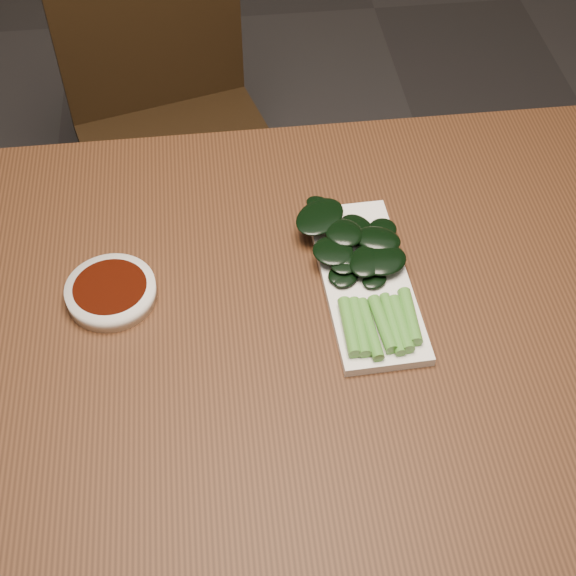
{
  "coord_description": "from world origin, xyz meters",
  "views": [
    {
      "loc": [
        -0.08,
        -0.66,
        1.59
      ],
      "look_at": [
        0.0,
        0.04,
        0.76
      ],
      "focal_mm": 50.0,
      "sensor_mm": 36.0,
      "label": 1
    }
  ],
  "objects_px": {
    "serving_plate": "(366,281)",
    "gai_lan": "(361,266)",
    "table": "(289,349)",
    "chair_far": "(171,117)",
    "sauce_bowl": "(111,292)"
  },
  "relations": [
    {
      "from": "gai_lan",
      "to": "table",
      "type": "bearing_deg",
      "value": -151.85
    },
    {
      "from": "chair_far",
      "to": "gai_lan",
      "type": "xyz_separation_m",
      "value": [
        0.27,
        -0.74,
        0.29
      ]
    },
    {
      "from": "serving_plate",
      "to": "gai_lan",
      "type": "xyz_separation_m",
      "value": [
        -0.01,
        0.01,
        0.02
      ]
    },
    {
      "from": "sauce_bowl",
      "to": "gai_lan",
      "type": "height_order",
      "value": "gai_lan"
    },
    {
      "from": "serving_plate",
      "to": "table",
      "type": "bearing_deg",
      "value": -157.88
    },
    {
      "from": "table",
      "to": "serving_plate",
      "type": "height_order",
      "value": "serving_plate"
    },
    {
      "from": "table",
      "to": "serving_plate",
      "type": "distance_m",
      "value": 0.14
    },
    {
      "from": "sauce_bowl",
      "to": "gai_lan",
      "type": "xyz_separation_m",
      "value": [
        0.34,
        -0.0,
        0.01
      ]
    },
    {
      "from": "serving_plate",
      "to": "gai_lan",
      "type": "bearing_deg",
      "value": 113.79
    },
    {
      "from": "table",
      "to": "sauce_bowl",
      "type": "distance_m",
      "value": 0.26
    },
    {
      "from": "table",
      "to": "chair_far",
      "type": "height_order",
      "value": "chair_far"
    },
    {
      "from": "sauce_bowl",
      "to": "serving_plate",
      "type": "height_order",
      "value": "sauce_bowl"
    },
    {
      "from": "chair_far",
      "to": "sauce_bowl",
      "type": "relative_size",
      "value": 7.34
    },
    {
      "from": "chair_far",
      "to": "sauce_bowl",
      "type": "height_order",
      "value": "chair_far"
    },
    {
      "from": "chair_far",
      "to": "sauce_bowl",
      "type": "xyz_separation_m",
      "value": [
        -0.07,
        -0.73,
        0.28
      ]
    }
  ]
}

